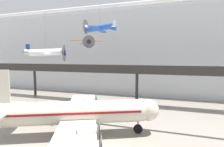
{
  "coord_description": "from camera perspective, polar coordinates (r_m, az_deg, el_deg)",
  "views": [
    {
      "loc": [
        6.98,
        -19.04,
        11.24
      ],
      "look_at": [
        -1.78,
        8.41,
        8.55
      ],
      "focal_mm": 28.0,
      "sensor_mm": 36.0,
      "label": 1
    }
  ],
  "objects": [
    {
      "name": "airliner_silver_main",
      "position": [
        25.76,
        -12.55,
        -12.45
      ],
      "size": [
        23.91,
        28.09,
        9.61
      ],
      "rotation": [
        0.0,
        0.0,
        0.42
      ],
      "color": "beige",
      "rests_on": "ground"
    },
    {
      "name": "suspended_plane_orange_highwing",
      "position": [
        42.31,
        -8.15,
        9.86
      ],
      "size": [
        7.24,
        6.62,
        6.21
      ],
      "rotation": [
        0.0,
        0.0,
        5.3
      ],
      "color": "orange"
    },
    {
      "name": "hangar_back_wall",
      "position": [
        51.57,
        9.99,
        6.53
      ],
      "size": [
        140.0,
        3.0,
        24.75
      ],
      "color": "silver",
      "rests_on": "ground"
    },
    {
      "name": "mezzanine_walkway",
      "position": [
        41.46,
        7.95,
        0.54
      ],
      "size": [
        110.0,
        3.2,
        9.45
      ],
      "color": "#2D2B28",
      "rests_on": "ground"
    },
    {
      "name": "ceiling_truss_beam",
      "position": [
        30.42,
        4.0,
        21.6
      ],
      "size": [
        120.0,
        0.6,
        0.6
      ],
      "color": "silver"
    },
    {
      "name": "suspended_plane_blue_trainer",
      "position": [
        28.37,
        -3.99,
        14.61
      ],
      "size": [
        5.29,
        6.47,
        4.5
      ],
      "rotation": [
        0.0,
        0.0,
        3.21
      ],
      "color": "#1E4CAD"
    },
    {
      "name": "suspended_plane_white_twin",
      "position": [
        33.72,
        -20.75,
        6.44
      ],
      "size": [
        7.37,
        8.52,
        8.92
      ],
      "rotation": [
        0.0,
        0.0,
        0.39
      ],
      "color": "silver"
    }
  ]
}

